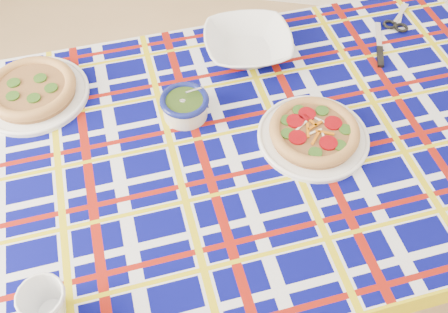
% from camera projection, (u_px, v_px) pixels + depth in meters
% --- Properties ---
extents(dining_table, '(1.82, 1.53, 0.73)m').
position_uv_depth(dining_table, '(254.00, 158.00, 1.35)').
color(dining_table, brown).
rests_on(dining_table, floor).
extents(tablecloth, '(1.86, 1.57, 0.10)m').
position_uv_depth(tablecloth, '(254.00, 153.00, 1.33)').
color(tablecloth, '#05065C').
rests_on(tablecloth, dining_table).
extents(main_focaccia_plate, '(0.40, 0.40, 0.06)m').
position_uv_depth(main_focaccia_plate, '(314.00, 131.00, 1.27)').
color(main_focaccia_plate, brown).
rests_on(main_focaccia_plate, tablecloth).
extents(pesto_bowl, '(0.16, 0.16, 0.08)m').
position_uv_depth(pesto_bowl, '(185.00, 105.00, 1.32)').
color(pesto_bowl, '#1F350E').
rests_on(pesto_bowl, tablecloth).
extents(serving_bowl, '(0.32, 0.32, 0.06)m').
position_uv_depth(serving_bowl, '(248.00, 45.00, 1.48)').
color(serving_bowl, white).
rests_on(serving_bowl, tablecloth).
extents(second_focaccia_plate, '(0.43, 0.43, 0.06)m').
position_uv_depth(second_focaccia_plate, '(32.00, 89.00, 1.37)').
color(second_focaccia_plate, brown).
rests_on(second_focaccia_plate, tablecloth).
extents(mug, '(0.13, 0.13, 0.09)m').
position_uv_depth(mug, '(46.00, 304.00, 0.98)').
color(mug, white).
rests_on(mug, tablecloth).
extents(table_knife, '(0.02, 0.22, 0.01)m').
position_uv_depth(table_knife, '(379.00, 36.00, 1.54)').
color(table_knife, silver).
rests_on(table_knife, tablecloth).
extents(kitchen_scissors, '(0.13, 0.19, 0.01)m').
position_uv_depth(kitchen_scissors, '(401.00, 14.00, 1.61)').
color(kitchen_scissors, silver).
rests_on(kitchen_scissors, tablecloth).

